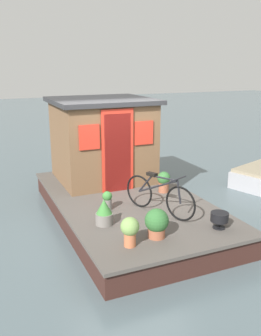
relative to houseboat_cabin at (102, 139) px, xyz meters
name	(u,v)px	position (x,y,z in m)	size (l,w,h in m)	color
ground_plane	(127,218)	(-1.46, 0.00, -1.43)	(60.00, 60.00, 0.00)	#4C5B60
houseboat_deck	(127,208)	(-1.46, 0.00, -1.21)	(5.15, 2.86, 0.46)	#4C4742
houseboat_cabin	(102,139)	(0.00, 0.00, 0.00)	(2.13, 2.28, 1.94)	brown
bicycle	(159,195)	(-2.46, -0.22, -0.62)	(1.50, 0.73, 0.77)	black
potted_plant_rosemary	(104,213)	(-2.52, 0.88, -0.76)	(0.31, 0.31, 0.46)	slate
potted_plant_ivy	(157,223)	(-3.33, 0.28, -0.72)	(0.39, 0.39, 0.48)	#935138
potted_plant_sage	(130,230)	(-3.43, 0.79, -0.70)	(0.29, 0.29, 0.47)	#B2603D
potted_plant_lavender	(164,181)	(-1.45, -0.88, -0.73)	(0.29, 0.29, 0.46)	#935138
potted_plant_mint	(107,200)	(-1.91, 0.59, -0.79)	(0.19, 0.19, 0.37)	slate
charcoal_grill	(219,218)	(-3.46, -0.86, -0.79)	(0.31, 0.31, 0.28)	black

